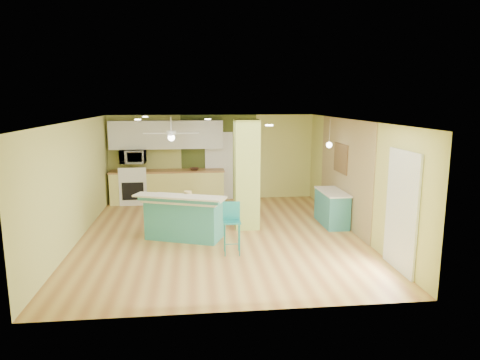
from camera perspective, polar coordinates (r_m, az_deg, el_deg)
name	(u,v)px	position (r m, az deg, el deg)	size (l,w,h in m)	color
floor	(220,235)	(9.52, -2.68, -7.33)	(6.00, 7.00, 0.01)	#A86F3A
ceiling	(219,120)	(9.06, -2.82, 7.94)	(6.00, 7.00, 0.01)	white
wall_back	(212,158)	(12.66, -3.74, 3.01)	(6.00, 0.01, 2.50)	#C7C76B
wall_front	(236,226)	(5.81, -0.57, -6.19)	(6.00, 0.01, 2.50)	#C7C76B
wall_left	(75,182)	(9.51, -21.12, -0.25)	(0.01, 7.00, 2.50)	#C7C76B
wall_right	(354,176)	(9.85, 14.97, 0.47)	(0.01, 7.00, 2.50)	#C7C76B
wood_panel	(344,172)	(10.40, 13.70, 1.05)	(0.02, 3.40, 2.50)	#927B53
olive_accent	(219,158)	(12.66, -2.83, 3.01)	(2.20, 0.02, 2.50)	#455020
interior_door	(219,166)	(12.67, -2.81, 1.88)	(0.82, 0.05, 2.00)	white
french_door	(401,212)	(7.83, 20.71, -3.96)	(0.04, 1.08, 2.10)	white
column	(247,175)	(9.76, 0.88, 0.73)	(0.55, 0.55, 2.50)	#ABBC57
kitchen_run	(168,186)	(12.50, -9.59, -0.84)	(3.25, 0.63, 0.94)	#E5DE78
stove	(134,188)	(12.59, -13.91, -0.98)	(0.76, 0.66, 1.08)	white
upper_cabinets	(167,135)	(12.42, -9.77, 5.97)	(3.20, 0.34, 0.80)	silver
microwave	(133,157)	(12.45, -14.09, 3.04)	(0.70, 0.48, 0.39)	silver
ceiling_fan	(171,134)	(11.08, -9.15, 6.11)	(1.41, 1.41, 0.61)	white
pendant_lamp	(329,145)	(10.35, 11.81, 4.63)	(0.14, 0.14, 0.69)	silver
wall_decor	(341,158)	(10.54, 13.29, 2.84)	(0.03, 0.90, 0.70)	brown
peninsula	(185,217)	(9.26, -7.36, -4.89)	(2.00, 1.56, 1.00)	teal
bar_stool	(232,219)	(8.25, -1.12, -5.27)	(0.34, 0.34, 1.00)	teal
side_counter	(332,208)	(10.41, 12.13, -3.62)	(0.53, 1.26, 0.81)	teal
fruit_bowl	(194,169)	(12.31, -6.11, 1.46)	(0.29, 0.29, 0.07)	#3B2218
canister	(188,195)	(9.18, -6.97, -1.94)	(0.16, 0.16, 0.15)	gold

